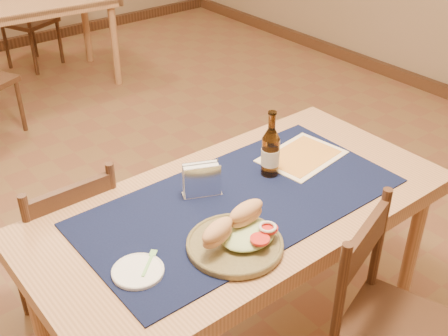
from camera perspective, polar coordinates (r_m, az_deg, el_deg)
main_table at (r=2.13m, az=1.68°, el=-5.28°), size 1.60×0.80×0.75m
placemat at (r=2.08m, az=1.72°, el=-3.41°), size 1.20×0.60×0.01m
baseboard at (r=3.04m, az=-8.34°, el=-7.36°), size 6.00×7.00×0.10m
back_table at (r=4.88m, az=-21.14°, el=14.60°), size 1.69×0.96×0.75m
chair_main_far at (r=2.44m, az=-15.62°, el=-7.78°), size 0.40×0.40×0.86m
chair_main_near at (r=2.11m, az=16.70°, el=-15.17°), size 0.51×0.51×0.88m
chair_back_far at (r=5.44m, az=-18.92°, el=14.06°), size 0.51×0.51×0.84m
sandwich_plate at (r=1.86m, az=1.36°, el=-7.06°), size 0.32×0.32×0.12m
side_plate at (r=1.79m, az=-8.74°, el=-10.29°), size 0.16×0.16×0.01m
fork at (r=1.81m, az=-7.56°, el=-9.31°), size 0.10×0.09×0.00m
beer_bottle at (r=2.19m, az=4.74°, el=1.66°), size 0.07×0.07×0.27m
napkin_holder at (r=2.08m, az=-2.27°, el=-1.30°), size 0.16×0.11×0.13m
menu_card at (r=2.36m, az=7.92°, el=1.18°), size 0.37×0.29×0.01m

